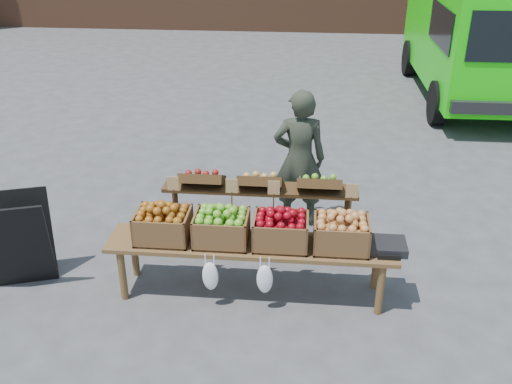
# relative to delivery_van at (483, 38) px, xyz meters

# --- Properties ---
(ground) EXTENTS (80.00, 80.00, 0.00)m
(ground) POSITION_rel_delivery_van_xyz_m (-4.11, -6.94, -1.15)
(ground) COLOR #464749
(delivery_van) EXTENTS (2.36, 5.13, 2.29)m
(delivery_van) POSITION_rel_delivery_van_xyz_m (0.00, 0.00, 0.00)
(delivery_van) COLOR #14E009
(delivery_van) RESTS_ON ground
(vendor) EXTENTS (0.62, 0.42, 1.63)m
(vendor) POSITION_rel_delivery_van_xyz_m (-3.29, -5.25, -0.33)
(vendor) COLOR #282E23
(vendor) RESTS_ON ground
(chalkboard_sign) EXTENTS (0.70, 0.53, 0.95)m
(chalkboard_sign) POSITION_rel_delivery_van_xyz_m (-5.97, -6.71, -0.67)
(chalkboard_sign) COLOR black
(chalkboard_sign) RESTS_ON ground
(back_table) EXTENTS (2.10, 0.44, 1.04)m
(back_table) POSITION_rel_delivery_van_xyz_m (-3.67, -5.96, -0.63)
(back_table) COLOR #3D2813
(back_table) RESTS_ON ground
(display_bench) EXTENTS (2.70, 0.56, 0.57)m
(display_bench) POSITION_rel_delivery_van_xyz_m (-3.69, -6.68, -0.86)
(display_bench) COLOR brown
(display_bench) RESTS_ON ground
(crate_golden_apples) EXTENTS (0.50, 0.40, 0.28)m
(crate_golden_apples) POSITION_rel_delivery_van_xyz_m (-4.52, -6.68, -0.44)
(crate_golden_apples) COLOR #A6560D
(crate_golden_apples) RESTS_ON display_bench
(crate_russet_pears) EXTENTS (0.50, 0.40, 0.28)m
(crate_russet_pears) POSITION_rel_delivery_van_xyz_m (-3.97, -6.68, -0.44)
(crate_russet_pears) COLOR #569816
(crate_russet_pears) RESTS_ON display_bench
(crate_red_apples) EXTENTS (0.50, 0.40, 0.28)m
(crate_red_apples) POSITION_rel_delivery_van_xyz_m (-3.42, -6.68, -0.44)
(crate_red_apples) COLOR #630413
(crate_red_apples) RESTS_ON display_bench
(crate_green_apples) EXTENTS (0.50, 0.40, 0.28)m
(crate_green_apples) POSITION_rel_delivery_van_xyz_m (-2.87, -6.68, -0.44)
(crate_green_apples) COLOR #A4873B
(crate_green_apples) RESTS_ON display_bench
(weighing_scale) EXTENTS (0.34, 0.30, 0.08)m
(weighing_scale) POSITION_rel_delivery_van_xyz_m (-2.44, -6.68, -0.54)
(weighing_scale) COLOR black
(weighing_scale) RESTS_ON display_bench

